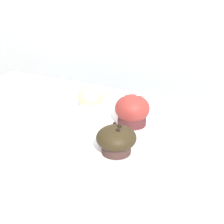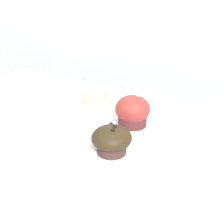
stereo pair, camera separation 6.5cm
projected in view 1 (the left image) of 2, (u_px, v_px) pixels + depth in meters
name	position (u px, v px, depth m)	size (l,w,h in m)	color
wall_back	(139.00, 77.00, 1.45)	(3.20, 0.10, 1.80)	#B2B7BC
muffin_front_center	(91.00, 98.00, 1.02)	(0.08, 0.08, 0.07)	white
muffin_back_left	(132.00, 111.00, 0.91)	(0.10, 0.10, 0.09)	#481F21
muffin_back_right	(116.00, 140.00, 0.77)	(0.10, 0.10, 0.08)	#3B2623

